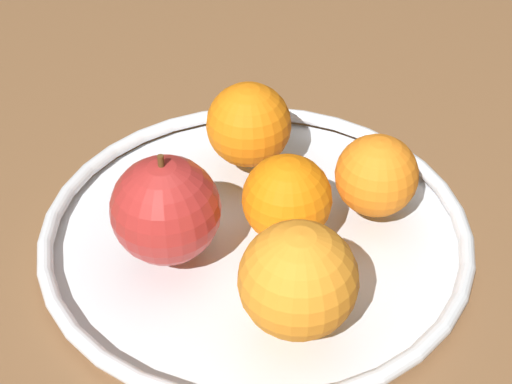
{
  "coord_description": "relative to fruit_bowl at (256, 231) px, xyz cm",
  "views": [
    {
      "loc": [
        -26.93,
        33.88,
        40.45
      ],
      "look_at": [
        0.0,
        0.0,
        4.8
      ],
      "focal_mm": 53.4,
      "sensor_mm": 36.0,
      "label": 1
    }
  ],
  "objects": [
    {
      "name": "orange_back_right",
      "position": [
        -2.47,
        -0.5,
        4.19
      ],
      "size": [
        6.6,
        6.6,
        6.6
      ],
      "primitive_type": "sphere",
      "color": "orange",
      "rests_on": "fruit_bowl"
    },
    {
      "name": "orange_front_left",
      "position": [
        -8.19,
        6.02,
        4.75
      ],
      "size": [
        7.74,
        7.74,
        7.74
      ],
      "primitive_type": "sphere",
      "color": "orange",
      "rests_on": "fruit_bowl"
    },
    {
      "name": "orange_front_right",
      "position": [
        5.46,
        -5.91,
        4.38
      ],
      "size": [
        7.0,
        7.0,
        7.0
      ],
      "primitive_type": "sphere",
      "color": "orange",
      "rests_on": "fruit_bowl"
    },
    {
      "name": "ground_plane",
      "position": [
        0.0,
        0.0,
        -2.92
      ],
      "size": [
        112.81,
        112.81,
        4.0
      ],
      "primitive_type": "cube",
      "color": "brown"
    },
    {
      "name": "fruit_bowl",
      "position": [
        0.0,
        0.0,
        0.0
      ],
      "size": [
        33.03,
        33.03,
        1.8
      ],
      "color": "white",
      "rests_on": "ground_plane"
    },
    {
      "name": "apple",
      "position": [
        3.03,
        6.34,
        4.8
      ],
      "size": [
        7.83,
        7.83,
        8.63
      ],
      "color": "#B52C2A",
      "rests_on": "fruit_bowl"
    },
    {
      "name": "orange_back_left",
      "position": [
        -6.03,
        -7.04,
        4.05
      ],
      "size": [
        6.34,
        6.34,
        6.34
      ],
      "primitive_type": "sphere",
      "color": "orange",
      "rests_on": "fruit_bowl"
    }
  ]
}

